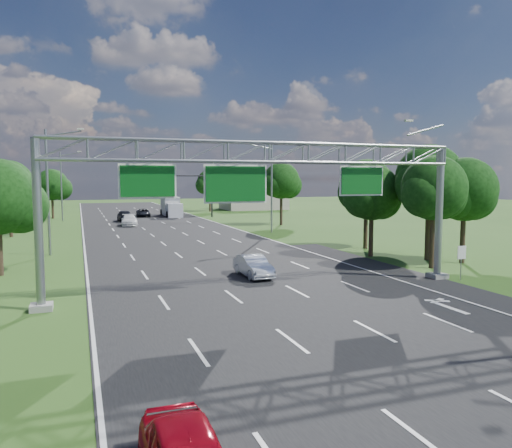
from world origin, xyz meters
name	(u,v)px	position (x,y,z in m)	size (l,w,h in m)	color
ground	(191,249)	(0.00, 30.00, 0.00)	(220.00, 220.00, 0.00)	#294D17
road	(191,249)	(0.00, 30.00, 0.00)	(18.00, 180.00, 0.02)	black
road_flare	(400,274)	(10.20, 14.00, 0.00)	(3.00, 30.00, 0.02)	black
sign_gantry	(268,164)	(0.33, 12.00, 6.89)	(23.50, 1.00, 9.56)	gray
regulatory_sign	(462,256)	(12.40, 10.98, 1.51)	(0.60, 0.08, 2.10)	gray
traffic_signal	(190,185)	(7.48, 65.00, 5.17)	(12.21, 0.24, 7.00)	black
streetlight_l_near	(50,186)	(-11.30, 30.00, 5.58)	(2.97, 0.22, 10.16)	gray
streetlight_l_far	(63,183)	(-11.30, 65.00, 5.58)	(2.97, 0.22, 10.16)	gray
streetlight_r_mid	(270,184)	(11.30, 40.00, 5.58)	(2.97, 0.22, 10.16)	gray
tree_cluster_right	(411,189)	(14.80, 19.19, 5.31)	(9.91, 14.60, 8.68)	#2D2116
tree_verge_lb	(10,186)	(-15.92, 45.04, 5.41)	(5.76, 4.80, 8.06)	#2D2116
tree_verge_lc	(52,186)	(-12.92, 70.04, 4.98)	(5.76, 4.80, 7.62)	#2D2116
tree_verge_rd	(282,183)	(16.08, 48.04, 5.63)	(5.76, 4.80, 8.28)	#2D2116
tree_verge_re	(210,184)	(14.08, 78.04, 5.20)	(5.76, 4.80, 7.84)	#2D2116
building_right	(253,199)	(24.00, 82.00, 2.00)	(12.00, 9.00, 4.00)	#ACA190
silver_sedan	(253,266)	(0.97, 16.26, 0.67)	(1.42, 4.07, 1.34)	silver
car_queue_a	(129,220)	(-3.02, 53.99, 0.71)	(1.99, 4.90, 1.42)	silver
car_queue_b	(143,213)	(0.59, 69.03, 0.64)	(2.12, 4.59, 1.27)	black
car_queue_c	(125,216)	(-2.96, 60.79, 0.80)	(1.90, 4.72, 1.61)	black
box_truck	(171,207)	(5.12, 69.08, 1.52)	(2.64, 8.45, 3.18)	silver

